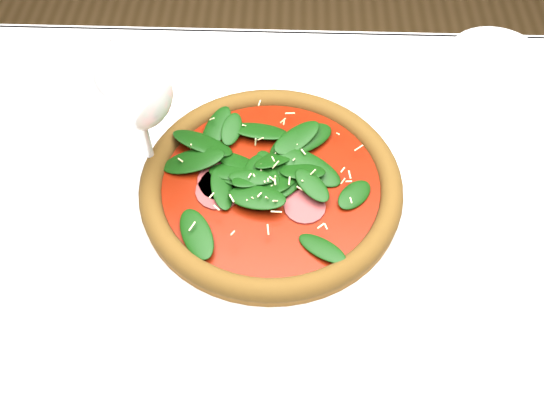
{
  "coord_description": "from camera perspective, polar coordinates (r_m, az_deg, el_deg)",
  "views": [
    {
      "loc": [
        -0.03,
        -0.4,
        1.37
      ],
      "look_at": [
        -0.05,
        0.04,
        0.77
      ],
      "focal_mm": 40.0,
      "sensor_mm": 36.0,
      "label": 1
    }
  ],
  "objects": [
    {
      "name": "dining_table",
      "position": [
        0.83,
        3.09,
        -7.19
      ],
      "size": [
        1.21,
        0.81,
        0.75
      ],
      "color": "white",
      "rests_on": "ground"
    },
    {
      "name": "plate",
      "position": [
        0.77,
        -0.09,
        1.05
      ],
      "size": [
        0.38,
        0.38,
        0.02
      ],
      "color": "white",
      "rests_on": "dining_table"
    },
    {
      "name": "pizza",
      "position": [
        0.75,
        -0.1,
        2.06
      ],
      "size": [
        0.4,
        0.4,
        0.04
      ],
      "rotation": [
        0.0,
        0.0,
        -0.25
      ],
      "color": "brown",
      "rests_on": "plate"
    },
    {
      "name": "wine_glass",
      "position": [
        0.71,
        -12.82,
        10.58
      ],
      "size": [
        0.09,
        0.09,
        0.22
      ],
      "color": "white",
      "rests_on": "dining_table"
    },
    {
      "name": "saucer_far",
      "position": [
        1.02,
        20.39,
        12.76
      ],
      "size": [
        0.14,
        0.14,
        0.01
      ],
      "color": "white",
      "rests_on": "dining_table"
    }
  ]
}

